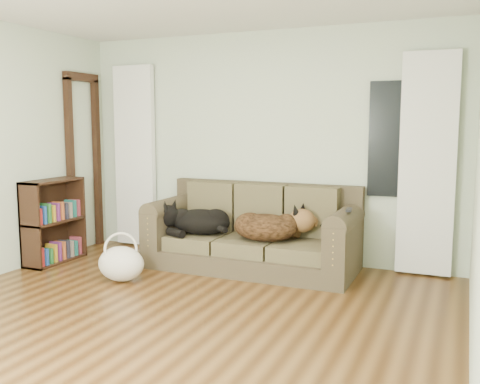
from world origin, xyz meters
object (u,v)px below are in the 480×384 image
at_px(sofa, 251,228).
at_px(tote_bag, 121,265).
at_px(dog_shepherd, 270,227).
at_px(dog_black_lab, 197,222).
at_px(bookshelf, 54,218).

bearing_deg(sofa, tote_bag, -137.42).
bearing_deg(tote_bag, sofa, 42.58).
bearing_deg(sofa, dog_shepherd, -19.48).
bearing_deg(dog_shepherd, dog_black_lab, -2.79).
height_order(dog_shepherd, tote_bag, dog_shepherd).
bearing_deg(tote_bag, bookshelf, 164.05).
distance_m(dog_shepherd, bookshelf, 2.46).
xyz_separation_m(tote_bag, bookshelf, (-1.13, 0.32, 0.34)).
bearing_deg(tote_bag, dog_black_lab, 64.32).
relative_size(sofa, dog_black_lab, 3.33).
relative_size(tote_bag, bookshelf, 0.51).
xyz_separation_m(dog_black_lab, dog_shepherd, (0.85, -0.00, 0.01)).
xyz_separation_m(sofa, dog_black_lab, (-0.61, -0.08, 0.03)).
bearing_deg(dog_shepherd, bookshelf, 9.68).
bearing_deg(bookshelf, tote_bag, -16.28).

